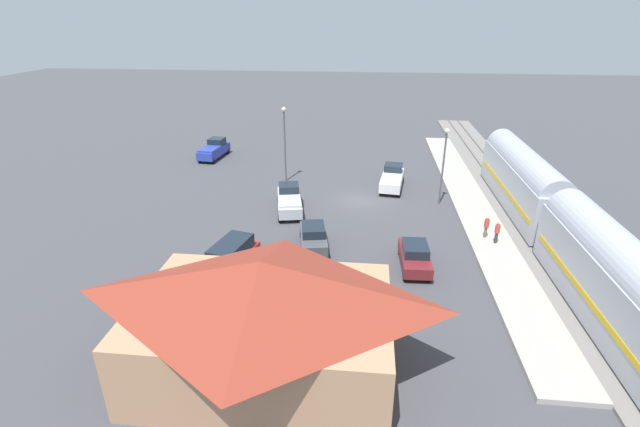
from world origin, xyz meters
TOP-DOWN VIEW (x-y plane):
  - ground_plane at (0.00, 0.00)m, footprint 200.00×200.00m
  - railway_track at (-14.00, 0.00)m, footprint 4.80×70.00m
  - platform at (-10.00, 0.00)m, footprint 3.20×46.00m
  - passenger_train at (-14.00, 8.59)m, footprint 2.93×33.15m
  - station_building at (4.00, 22.00)m, footprint 12.48×8.72m
  - pedestrian_on_platform at (-10.21, 7.91)m, footprint 0.36×0.36m
  - pedestrian_waiting_far at (-9.65, 7.01)m, footprint 0.36×0.36m
  - pickup_silver at (6.01, 2.95)m, footprint 3.00×5.68m
  - pickup_white at (-3.09, -3.76)m, footprint 2.65×5.61m
  - sedan_charcoal at (3.17, 9.36)m, footprint 2.59×4.75m
  - pickup_blue at (17.56, -11.89)m, footprint 2.52×5.58m
  - suv_red at (8.13, 13.57)m, footprint 3.03×5.22m
  - sedan_maroon at (-3.99, 11.55)m, footprint 1.99×4.56m
  - light_pole_near_platform at (-7.20, -0.04)m, footprint 0.44×0.44m
  - light_pole_lot_center at (7.68, -4.76)m, footprint 0.44×0.44m

SIDE VIEW (x-z plane):
  - ground_plane at x=0.00m, z-range 0.00..0.00m
  - railway_track at x=-14.00m, z-range -0.06..0.24m
  - platform at x=-10.00m, z-range 0.00..0.30m
  - sedan_charcoal at x=3.17m, z-range 0.01..1.75m
  - sedan_maroon at x=-3.99m, z-range 0.01..1.75m
  - pickup_silver at x=6.01m, z-range -0.04..2.10m
  - pickup_white at x=-3.09m, z-range -0.04..2.10m
  - pickup_blue at x=17.56m, z-range -0.04..2.10m
  - suv_red at x=8.13m, z-range 0.04..2.26m
  - pedestrian_on_platform at x=-10.21m, z-range 0.43..2.14m
  - pedestrian_waiting_far at x=-9.65m, z-range 0.43..2.14m
  - passenger_train at x=-14.00m, z-range 0.37..5.35m
  - station_building at x=4.00m, z-range 0.11..6.04m
  - light_pole_near_platform at x=-7.20m, z-range 0.96..7.88m
  - light_pole_lot_center at x=7.68m, z-range 0.99..8.53m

